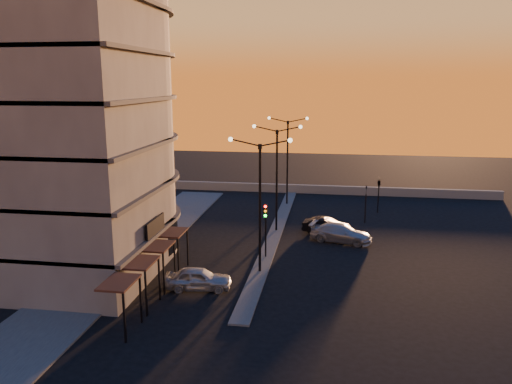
% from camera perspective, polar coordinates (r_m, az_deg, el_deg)
% --- Properties ---
extents(ground, '(120.00, 120.00, 0.00)m').
position_cam_1_polar(ground, '(35.53, 0.44, -9.17)').
color(ground, black).
rests_on(ground, ground).
extents(sidewalk_west, '(5.00, 40.00, 0.12)m').
position_cam_1_polar(sidewalk_west, '(41.83, -13.18, -6.03)').
color(sidewalk_west, '#4A4A47').
rests_on(sidewalk_west, ground).
extents(median, '(1.20, 36.00, 0.12)m').
position_cam_1_polar(median, '(44.87, 2.33, -4.42)').
color(median, '#4A4A47').
rests_on(median, ground).
extents(parapet, '(44.00, 0.50, 1.00)m').
position_cam_1_polar(parapet, '(60.06, 5.99, 0.33)').
color(parapet, gray).
rests_on(parapet, ground).
extents(building, '(14.35, 17.08, 25.00)m').
position_cam_1_polar(building, '(37.74, -21.38, 9.82)').
color(building, '#66605A').
rests_on(building, ground).
extents(streetlamp_near, '(4.32, 0.32, 9.51)m').
position_cam_1_polar(streetlamp_near, '(33.86, 0.46, -0.34)').
color(streetlamp_near, black).
rests_on(streetlamp_near, ground).
extents(streetlamp_mid, '(4.32, 0.32, 9.51)m').
position_cam_1_polar(streetlamp_mid, '(43.58, 2.39, 2.56)').
color(streetlamp_mid, black).
rests_on(streetlamp_mid, ground).
extents(streetlamp_far, '(4.32, 0.32, 9.51)m').
position_cam_1_polar(streetlamp_far, '(53.41, 3.62, 4.40)').
color(streetlamp_far, black).
rests_on(streetlamp_far, ground).
extents(traffic_light_main, '(0.28, 0.44, 4.25)m').
position_cam_1_polar(traffic_light_main, '(37.29, 1.10, -3.42)').
color(traffic_light_main, black).
rests_on(traffic_light_main, ground).
extents(signal_east_a, '(0.13, 0.16, 3.60)m').
position_cam_1_polar(signal_east_a, '(48.08, 12.42, -1.24)').
color(signal_east_a, black).
rests_on(signal_east_a, ground).
extents(signal_east_b, '(0.42, 1.99, 3.60)m').
position_cam_1_polar(signal_east_b, '(51.84, 13.89, 1.01)').
color(signal_east_b, black).
rests_on(signal_east_b, ground).
extents(car_hatchback, '(4.45, 2.28, 1.45)m').
position_cam_1_polar(car_hatchback, '(32.79, -6.62, -9.80)').
color(car_hatchback, '#A9ADB1').
rests_on(car_hatchback, ground).
extents(car_sedan, '(4.38, 2.15, 1.38)m').
position_cam_1_polar(car_sedan, '(44.42, 8.07, -3.86)').
color(car_sedan, black).
rests_on(car_sedan, ground).
extents(car_wagon, '(5.49, 3.31, 1.49)m').
position_cam_1_polar(car_wagon, '(42.38, 9.67, -4.65)').
color(car_wagon, '#AAAEB2').
rests_on(car_wagon, ground).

